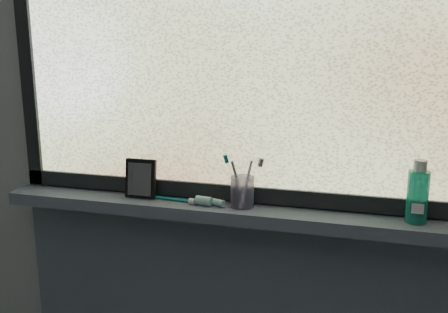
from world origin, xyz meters
The scene contains 10 objects.
wall_back centered at (0.00, 1.30, 1.25)m, with size 3.00×0.01×2.50m, color #9EA3A8.
windowsill centered at (0.00, 1.23, 1.00)m, with size 1.62×0.14×0.04m, color #525B6D.
window_pane centered at (0.00, 1.28, 1.53)m, with size 1.50×0.01×1.00m, color silver.
frame_bottom centered at (0.00, 1.28, 1.05)m, with size 1.60×0.03×0.05m, color black.
frame_left centered at (-0.78, 1.28, 1.53)m, with size 0.05×0.03×1.10m, color black.
vanity_mirror centered at (-0.36, 1.24, 1.08)m, with size 0.10×0.05×0.13m, color black.
toothpaste_tube centered at (-0.12, 1.21, 1.03)m, with size 0.16×0.03×0.03m, color white, non-canonical shape.
toothbrush_cup centered at (-0.02, 1.24, 1.07)m, with size 0.07×0.07×0.10m, color #978DBB.
toothbrush_lying centered at (-0.24, 1.23, 1.03)m, with size 0.22×0.02×0.01m, color #0D777D, non-canonical shape.
mouthwash_bottle centered at (0.49, 1.23, 1.11)m, with size 0.06×0.06×0.15m, color teal.
Camera 1 is at (0.33, -0.20, 1.52)m, focal length 40.00 mm.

